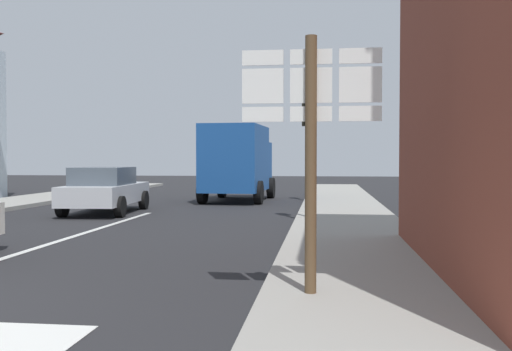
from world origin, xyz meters
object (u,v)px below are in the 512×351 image
Objects in this scene: delivery_truck at (238,161)px; sedan_far at (105,189)px; route_sign_post at (311,137)px; traffic_light_far_right at (313,133)px; traffic_light_near_right at (307,127)px.

sedan_far is at bearing -121.75° from delivery_truck.
traffic_light_far_right is (-0.31, 16.22, 0.76)m from route_sign_post.
delivery_truck is 1.59× the size of route_sign_post.
traffic_light_near_right is (3.04, -7.01, 0.98)m from delivery_truck.
traffic_light_near_right reaches higher than route_sign_post.
route_sign_post is at bearing -78.23° from delivery_truck.
sedan_far is 6.58m from delivery_truck.
delivery_truck is 1.43× the size of traffic_light_near_right.
delivery_truck is at bearing -177.15° from traffic_light_far_right.
delivery_truck is 16.41m from route_sign_post.
sedan_far is 1.34× the size of route_sign_post.
sedan_far is 8.84m from traffic_light_far_right.
traffic_light_near_right is (6.47, -1.46, 1.87)m from sedan_far.
sedan_far is at bearing 122.79° from route_sign_post.
delivery_truck is at bearing 113.42° from traffic_light_near_right.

